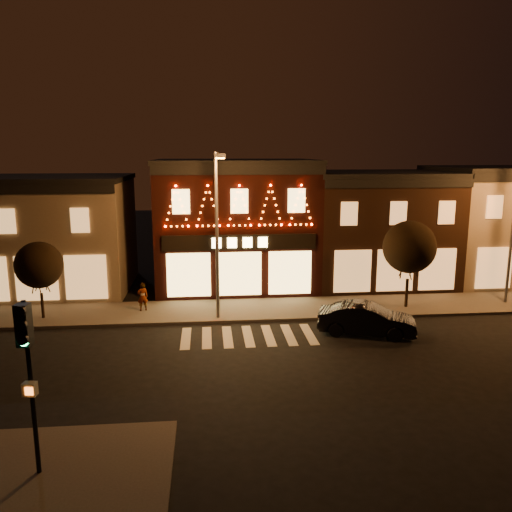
{
  "coord_description": "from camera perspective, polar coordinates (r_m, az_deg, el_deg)",
  "views": [
    {
      "loc": [
        -1.91,
        -19.55,
        8.78
      ],
      "look_at": [
        0.38,
        4.0,
        3.97
      ],
      "focal_mm": 36.02,
      "sensor_mm": 36.0,
      "label": 1
    }
  ],
  "objects": [
    {
      "name": "streetlamp_mid",
      "position": [
        26.17,
        -4.32,
        3.62
      ],
      "size": [
        0.57,
        1.98,
        8.62
      ],
      "rotation": [
        0.0,
        0.0,
        -0.1
      ],
      "color": "#59595E",
      "rests_on": "sidewalk_far"
    },
    {
      "name": "sidewalk_far",
      "position": [
        29.16,
        2.41,
        -5.89
      ],
      "size": [
        44.0,
        4.0,
        0.15
      ],
      "primitive_type": "cube",
      "color": "#47423D",
      "rests_on": "ground"
    },
    {
      "name": "traffic_signal_near",
      "position": [
        14.75,
        -24.07,
        -10.09
      ],
      "size": [
        0.39,
        0.51,
        4.9
      ],
      "rotation": [
        0.0,
        0.0,
        -0.16
      ],
      "color": "black",
      "rests_on": "sidewalk_near"
    },
    {
      "name": "tree_right",
      "position": [
        29.77,
        16.67,
        0.96
      ],
      "size": [
        2.94,
        2.94,
        4.91
      ],
      "rotation": [
        0.0,
        0.0,
        -0.08
      ],
      "color": "black",
      "rests_on": "sidewalk_far"
    },
    {
      "name": "tree_left",
      "position": [
        28.95,
        -22.96,
        -0.93
      ],
      "size": [
        2.44,
        2.44,
        4.08
      ],
      "rotation": [
        0.0,
        0.0,
        0.24
      ],
      "color": "black",
      "rests_on": "sidewalk_far"
    },
    {
      "name": "building_pulp",
      "position": [
        33.9,
        -2.29,
        3.66
      ],
      "size": [
        10.2,
        8.34,
        8.3
      ],
      "color": "black",
      "rests_on": "ground"
    },
    {
      "name": "dark_sedan",
      "position": [
        25.76,
        12.18,
        -6.89
      ],
      "size": [
        4.96,
        3.04,
        1.54
      ],
      "primitive_type": "imported",
      "rotation": [
        0.0,
        0.0,
        1.25
      ],
      "color": "black",
      "rests_on": "ground"
    },
    {
      "name": "sidewalk_near",
      "position": [
        15.56,
        -23.72,
        -23.6
      ],
      "size": [
        7.0,
        7.0,
        0.15
      ],
      "primitive_type": "cube",
      "color": "#47423D",
      "rests_on": "ground"
    },
    {
      "name": "pedestrian",
      "position": [
        29.07,
        -12.48,
        -4.43
      ],
      "size": [
        0.67,
        0.55,
        1.58
      ],
      "primitive_type": "imported",
      "rotation": [
        0.0,
        0.0,
        3.48
      ],
      "color": "gray",
      "rests_on": "sidewalk_far"
    },
    {
      "name": "building_right_a",
      "position": [
        35.79,
        13.11,
        3.13
      ],
      "size": [
        9.2,
        8.28,
        7.5
      ],
      "color": "black",
      "rests_on": "ground"
    },
    {
      "name": "ground",
      "position": [
        21.52,
        0.01,
        -12.59
      ],
      "size": [
        120.0,
        120.0,
        0.0
      ],
      "primitive_type": "plane",
      "color": "black",
      "rests_on": "ground"
    },
    {
      "name": "building_left",
      "position": [
        35.7,
        -23.62,
        2.28
      ],
      "size": [
        12.2,
        8.28,
        7.3
      ],
      "color": "#7E705A",
      "rests_on": "ground"
    },
    {
      "name": "building_right_b",
      "position": [
        39.57,
        25.59,
        3.3
      ],
      "size": [
        9.2,
        8.28,
        7.8
      ],
      "color": "#7E705A",
      "rests_on": "ground"
    }
  ]
}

